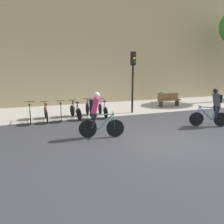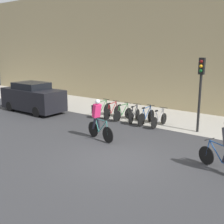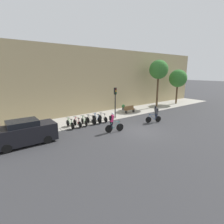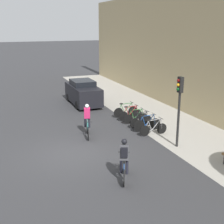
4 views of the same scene
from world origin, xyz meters
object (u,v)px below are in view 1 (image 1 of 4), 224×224
at_px(cyclist_pink, 97,114).
at_px(parked_bike_0, 30,114).
at_px(traffic_light_pole, 133,71).
at_px(parked_bike_2, 61,112).
at_px(parked_bike_3, 76,111).
at_px(parked_bike_4, 89,110).
at_px(parked_bike_1, 46,113).
at_px(parked_bike_5, 103,109).
at_px(cyclist_grey, 214,106).
at_px(potted_plant, 161,96).
at_px(bench, 169,100).

relative_size(cyclist_pink, parked_bike_0, 1.05).
relative_size(parked_bike_0, traffic_light_pole, 0.48).
height_order(parked_bike_2, parked_bike_3, parked_bike_3).
relative_size(parked_bike_2, parked_bike_4, 0.92).
height_order(cyclist_pink, parked_bike_1, cyclist_pink).
bearing_deg(traffic_light_pole, parked_bike_5, -171.72).
bearing_deg(parked_bike_3, parked_bike_0, -179.99).
height_order(cyclist_grey, parked_bike_2, cyclist_grey).
xyz_separation_m(parked_bike_1, potted_plant, (8.60, 3.10, 0.05)).
height_order(cyclist_pink, cyclist_grey, cyclist_pink).
distance_m(parked_bike_4, traffic_light_pole, 3.37).
height_order(parked_bike_1, bench, parked_bike_1).
distance_m(parked_bike_3, bench, 6.73).
xyz_separation_m(parked_bike_1, bench, (8.12, 1.28, 0.08)).
bearing_deg(traffic_light_pole, cyclist_pink, -130.67).
height_order(parked_bike_0, bench, parked_bike_0).
distance_m(cyclist_pink, parked_bike_3, 3.46).
bearing_deg(cyclist_pink, parked_bike_3, 94.34).
bearing_deg(potted_plant, cyclist_grey, -101.21).
relative_size(parked_bike_3, bench, 0.98).
height_order(parked_bike_0, parked_bike_1, parked_bike_0).
bearing_deg(potted_plant, parked_bike_1, -160.18).
bearing_deg(parked_bike_3, parked_bike_5, -0.06).
distance_m(parked_bike_0, traffic_light_pole, 6.06).
bearing_deg(parked_bike_2, parked_bike_0, 180.00).
distance_m(parked_bike_2, parked_bike_4, 1.51).
bearing_deg(bench, parked_bike_1, -171.02).
distance_m(parked_bike_3, traffic_light_pole, 4.01).
bearing_deg(parked_bike_2, traffic_light_pole, 3.79).
relative_size(parked_bike_3, potted_plant, 2.02).
bearing_deg(parked_bike_1, potted_plant, 19.82).
relative_size(parked_bike_0, parked_bike_4, 0.99).
bearing_deg(parked_bike_4, cyclist_grey, -35.94).
bearing_deg(parked_bike_1, traffic_light_pole, 3.22).
bearing_deg(parked_bike_3, parked_bike_2, -179.98).
bearing_deg(cyclist_grey, parked_bike_2, 150.91).
bearing_deg(potted_plant, parked_bike_4, -153.93).
height_order(parked_bike_1, parked_bike_2, parked_bike_1).
bearing_deg(potted_plant, parked_bike_3, -156.38).
relative_size(parked_bike_0, parked_bike_1, 1.03).
distance_m(cyclist_grey, parked_bike_4, 6.20).
xyz_separation_m(parked_bike_0, parked_bike_2, (1.51, -0.00, -0.02)).
distance_m(cyclist_pink, parked_bike_5, 3.67).
bearing_deg(traffic_light_pole, cyclist_grey, -59.18).
height_order(cyclist_pink, parked_bike_4, cyclist_pink).
bearing_deg(traffic_light_pole, parked_bike_1, -176.78).
relative_size(cyclist_grey, potted_plant, 2.26).
xyz_separation_m(parked_bike_1, parked_bike_3, (1.51, 0.00, -0.00)).
relative_size(parked_bike_5, potted_plant, 2.14).
relative_size(parked_bike_2, parked_bike_5, 0.95).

